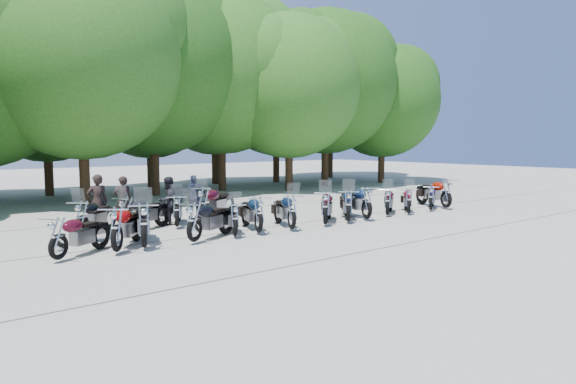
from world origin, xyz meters
TOP-DOWN VIEW (x-y plane):
  - ground at (0.00, 0.00)m, footprint 90.00×90.00m
  - tree_3 at (-3.57, 11.24)m, footprint 8.70×8.70m
  - tree_4 at (0.54, 13.09)m, footprint 9.13×9.13m
  - tree_5 at (4.61, 13.20)m, footprint 9.04×9.04m
  - tree_6 at (7.55, 10.82)m, footprint 8.00×8.00m
  - tree_7 at (11.20, 11.78)m, footprint 8.79×8.79m
  - tree_8 at (15.83, 11.20)m, footprint 7.53×7.53m
  - tree_11 at (-3.76, 16.43)m, footprint 7.56×7.56m
  - tree_12 at (1.80, 16.47)m, footprint 7.88×7.88m
  - tree_13 at (6.69, 17.47)m, footprint 8.31×8.31m
  - tree_14 at (10.68, 16.09)m, footprint 8.02×8.02m
  - tree_15 at (16.61, 17.02)m, footprint 9.67×9.67m
  - motorcycle_0 at (-7.47, 0.65)m, footprint 2.09×1.71m
  - motorcycle_1 at (-6.12, 0.60)m, footprint 2.02×2.31m
  - motorcycle_2 at (-5.40, 0.66)m, footprint 1.62×2.53m
  - motorcycle_3 at (-4.00, 0.56)m, footprint 2.34×1.65m
  - motorcycle_4 at (-2.70, 0.58)m, footprint 1.46×2.09m
  - motorcycle_5 at (-1.84, 0.61)m, footprint 1.47×2.40m
  - motorcycle_6 at (-0.69, 0.46)m, footprint 1.51×2.35m
  - motorcycle_7 at (0.75, 0.47)m, footprint 2.16×2.08m
  - motorcycle_8 at (1.76, 0.43)m, footprint 2.07×2.13m
  - motorcycle_9 at (2.67, 0.42)m, footprint 1.56×2.52m
  - motorcycle_10 at (4.02, 0.62)m, footprint 2.06×1.75m
  - motorcycle_11 at (5.02, 0.44)m, footprint 1.93×1.83m
  - motorcycle_12 at (6.49, 0.50)m, footprint 2.04×1.64m
  - motorcycle_13 at (7.47, 0.46)m, footprint 1.57×2.57m
  - motorcycle_14 at (-6.15, 3.20)m, footprint 2.06×1.98m
  - motorcycle_15 at (-4.87, 3.16)m, footprint 2.32×1.58m
  - motorcycle_16 at (-3.25, 3.11)m, footprint 1.59×2.18m
  - motorcycle_17 at (-2.24, 3.18)m, footprint 2.59×2.04m
  - rider_0 at (-5.28, 4.48)m, footprint 0.70×0.52m
  - rider_1 at (-3.13, 3.99)m, footprint 0.93×0.81m
  - rider_2 at (-1.80, 4.63)m, footprint 0.98×0.56m
  - rider_3 at (-4.35, 4.79)m, footprint 0.67×0.52m

SIDE VIEW (x-z plane):
  - ground at x=0.00m, z-range 0.00..0.00m
  - motorcycle_4 at x=-2.70m, z-range 0.00..1.15m
  - motorcycle_12 at x=6.49m, z-range 0.00..1.15m
  - motorcycle_11 at x=5.02m, z-range 0.00..1.15m
  - motorcycle_10 at x=4.02m, z-range 0.00..1.18m
  - motorcycle_0 at x=-7.47m, z-range 0.00..1.18m
  - motorcycle_16 at x=-3.25m, z-range 0.00..1.21m
  - motorcycle_14 at x=-6.15m, z-range 0.00..1.24m
  - motorcycle_15 at x=-4.87m, z-range 0.00..1.27m
  - motorcycle_6 at x=-0.69m, z-range 0.00..1.28m
  - motorcycle_8 at x=1.76m, z-range 0.00..1.29m
  - motorcycle_3 at x=-4.00m, z-range 0.00..1.29m
  - motorcycle_7 at x=0.75m, z-range 0.00..1.30m
  - motorcycle_5 at x=-1.84m, z-range 0.00..1.30m
  - motorcycle_1 at x=-6.12m, z-range 0.00..1.34m
  - motorcycle_9 at x=2.67m, z-range 0.00..1.37m
  - motorcycle_2 at x=-5.40m, z-range 0.00..1.38m
  - motorcycle_13 at x=7.47m, z-range 0.00..1.39m
  - motorcycle_17 at x=-2.24m, z-range 0.00..1.45m
  - rider_2 at x=-1.80m, z-range 0.00..1.58m
  - rider_1 at x=-3.13m, z-range 0.00..1.61m
  - rider_3 at x=-4.35m, z-range 0.00..1.64m
  - rider_0 at x=-5.28m, z-range 0.00..1.76m
  - tree_8 at x=15.83m, z-range 0.85..10.10m
  - tree_11 at x=-3.76m, z-range 0.85..10.14m
  - tree_12 at x=1.80m, z-range 0.89..10.56m
  - tree_6 at x=7.55m, z-range 0.90..10.72m
  - tree_14 at x=10.68m, z-range 0.91..10.75m
  - tree_13 at x=6.69m, z-range 0.94..11.14m
  - tree_3 at x=-3.57m, z-range 0.98..11.66m
  - tree_7 at x=11.20m, z-range 0.99..11.79m
  - tree_5 at x=4.61m, z-range 1.02..12.12m
  - tree_4 at x=0.54m, z-range 1.03..12.24m
  - tree_15 at x=16.61m, z-range 1.09..12.96m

